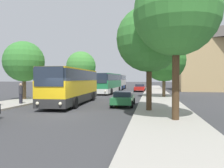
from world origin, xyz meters
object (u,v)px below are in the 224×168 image
(bus_middle, at_px, (108,83))
(tree_left_far, at_px, (81,66))
(bus_front, at_px, (73,85))
(tree_right_mid, at_px, (176,13))
(tree_right_near, at_px, (149,39))
(parked_car_right_far, at_px, (140,88))
(tree_left_near, at_px, (24,62))
(bus_rear, at_px, (118,82))
(tree_right_far, at_px, (164,60))
(pedestrian_walking_back, at_px, (21,93))
(parked_car_right_near, at_px, (123,98))

(bus_middle, bearing_deg, tree_left_far, 172.32)
(bus_front, height_order, tree_right_mid, tree_right_mid)
(bus_middle, relative_size, tree_right_near, 1.51)
(parked_car_right_far, bearing_deg, tree_right_near, 95.30)
(bus_front, distance_m, parked_car_right_far, 22.52)
(tree_left_near, bearing_deg, bus_rear, 75.54)
(bus_rear, distance_m, tree_right_mid, 37.53)
(bus_rear, bearing_deg, bus_front, -92.08)
(tree_right_near, xyz_separation_m, tree_right_mid, (1.49, -3.51, 0.77))
(bus_front, height_order, bus_middle, bus_front)
(tree_left_far, bearing_deg, bus_front, -74.70)
(tree_left_far, bearing_deg, tree_right_far, -31.01)
(pedestrian_walking_back, bearing_deg, tree_right_near, 47.43)
(bus_front, bearing_deg, tree_left_far, 103.07)
(bus_rear, relative_size, pedestrian_walking_back, 6.05)
(bus_rear, xyz_separation_m, tree_right_near, (7.04, -32.78, 3.55))
(bus_middle, xyz_separation_m, parked_car_right_far, (5.02, 6.12, -1.00))
(tree_left_far, xyz_separation_m, tree_right_mid, (13.32, -24.00, 1.46))
(bus_rear, distance_m, parked_car_right_far, 8.82)
(parked_car_right_far, bearing_deg, tree_right_far, 106.37)
(bus_rear, relative_size, tree_right_near, 1.49)
(bus_rear, bearing_deg, tree_right_mid, -78.35)
(tree_left_near, bearing_deg, tree_right_far, 20.96)
(parked_car_right_near, distance_m, tree_right_far, 10.74)
(tree_left_near, height_order, tree_right_far, tree_right_far)
(pedestrian_walking_back, height_order, tree_right_far, tree_right_far)
(pedestrian_walking_back, bearing_deg, parked_car_right_near, 64.40)
(parked_car_right_near, bearing_deg, parked_car_right_far, -91.74)
(parked_car_right_near, height_order, tree_right_near, tree_right_near)
(bus_front, distance_m, tree_right_mid, 12.28)
(pedestrian_walking_back, relative_size, tree_right_near, 0.25)
(bus_rear, height_order, tree_right_mid, tree_right_mid)
(bus_front, xyz_separation_m, pedestrian_walking_back, (-4.41, -1.69, -0.69))
(tree_right_mid, bearing_deg, pedestrian_walking_back, 156.49)
(tree_left_far, height_order, tree_right_mid, tree_right_mid)
(tree_left_near, relative_size, tree_right_near, 0.86)
(bus_rear, height_order, parked_car_right_far, bus_rear)
(bus_front, xyz_separation_m, tree_right_far, (9.11, 8.37, 3.02))
(bus_middle, relative_size, pedestrian_walking_back, 6.11)
(parked_car_right_far, bearing_deg, bus_middle, 51.88)
(bus_front, relative_size, tree_left_near, 1.73)
(tree_left_near, height_order, tree_right_mid, tree_right_mid)
(tree_right_far, bearing_deg, tree_left_far, 148.99)
(bus_rear, relative_size, tree_right_mid, 1.36)
(bus_front, height_order, tree_right_far, tree_right_far)
(bus_middle, relative_size, tree_left_near, 1.76)
(parked_car_right_near, relative_size, tree_right_near, 0.57)
(tree_right_mid, bearing_deg, tree_left_near, 147.48)
(bus_front, xyz_separation_m, tree_left_near, (-6.58, 2.36, 2.57))
(parked_car_right_far, distance_m, tree_right_far, 14.52)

